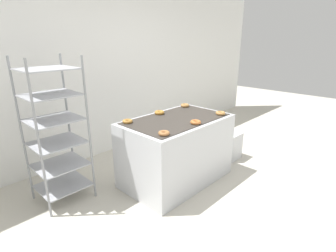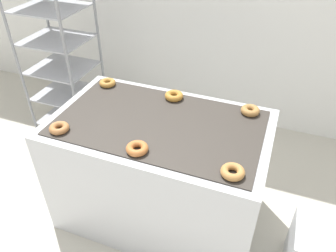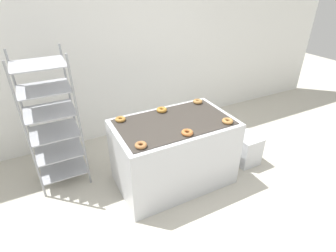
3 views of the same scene
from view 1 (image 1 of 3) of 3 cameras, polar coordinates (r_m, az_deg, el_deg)
ground_plane at (r=3.21m, az=10.95°, el=-15.37°), size 14.00×14.00×0.00m
wall_back at (r=4.21m, az=-13.33°, el=13.00°), size 8.00×0.05×2.80m
fryer_machine at (r=3.36m, az=1.86°, el=-5.23°), size 1.36×0.83×0.84m
baking_rack_cart at (r=3.07m, az=-23.28°, el=-1.09°), size 0.55×0.50×1.61m
glaze_bin at (r=4.17m, az=12.89°, el=-4.05°), size 0.30×0.34×0.41m
donut_near_left at (r=2.65m, az=-0.87°, el=-1.57°), size 0.12×0.12×0.04m
donut_near_center at (r=3.02m, az=6.03°, el=0.84°), size 0.12×0.12×0.04m
donut_near_right at (r=3.43m, az=11.36°, el=2.77°), size 0.12×0.12×0.04m
donut_far_left at (r=3.07m, az=-8.80°, el=1.03°), size 0.12×0.12×0.04m
donut_far_center at (r=3.39m, az=-1.87°, el=2.97°), size 0.13×0.13×0.04m
donut_far_right at (r=3.76m, az=3.72°, el=4.50°), size 0.12×0.12×0.04m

